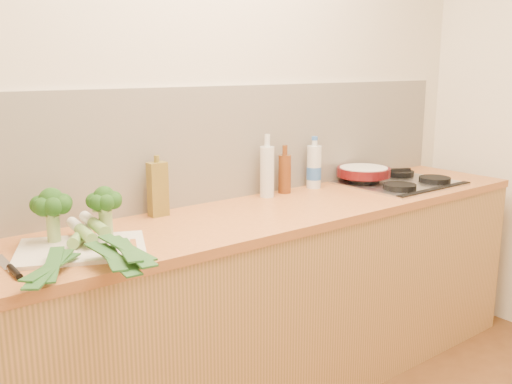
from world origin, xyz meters
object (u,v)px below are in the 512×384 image
chopping_board (82,249)px  skillet (364,172)px  gas_hob (400,182)px  chefs_knife (12,269)px

chopping_board → skillet: bearing=29.7°
gas_hob → skillet: bearing=133.2°
chefs_knife → gas_hob: bearing=4.0°
chefs_knife → skillet: 1.93m
chopping_board → gas_hob: bearing=24.8°
chopping_board → skillet: size_ratio=1.06×
chopping_board → chefs_knife: bearing=-142.1°
gas_hob → chopping_board: 1.80m
gas_hob → chefs_knife: bearing=-177.1°
chopping_board → chefs_knife: size_ratio=1.52×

